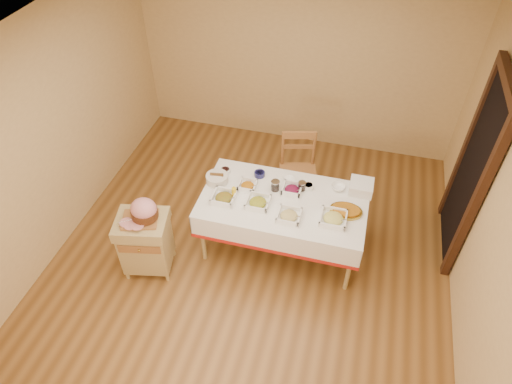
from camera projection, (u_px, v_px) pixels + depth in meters
room_shell at (249, 175)px, 4.47m from camera, size 5.00×5.00×5.00m
doorway at (473, 170)px, 4.81m from camera, size 0.09×1.10×2.20m
dining_table at (283, 210)px, 5.10m from camera, size 1.82×1.02×0.76m
butcher_cart at (146, 241)px, 4.98m from camera, size 0.62×0.55×0.77m
dining_chair at (298, 171)px, 5.72m from camera, size 0.55×0.53×1.01m
ham_on_board at (143, 211)px, 4.70m from camera, size 0.39×0.37×0.26m
serving_dish_a at (224, 197)px, 4.97m from camera, size 0.25×0.25×0.11m
serving_dish_b at (258, 202)px, 4.92m from camera, size 0.25×0.25×0.10m
serving_dish_c at (289, 216)px, 4.77m from camera, size 0.24×0.24×0.10m
serving_dish_d at (333, 218)px, 4.74m from camera, size 0.27×0.27×0.10m
serving_dish_e at (248, 185)px, 5.12m from camera, size 0.20×0.19×0.09m
serving_dish_f at (292, 189)px, 5.07m from camera, size 0.22×0.21×0.10m
small_bowl_left at (225, 171)px, 5.30m from camera, size 0.12×0.12×0.06m
small_bowl_mid at (260, 174)px, 5.27m from camera, size 0.12×0.12×0.05m
small_bowl_right at (309, 186)px, 5.10m from camera, size 0.11×0.11×0.06m
bowl_white_imported at (289, 180)px, 5.20m from camera, size 0.19×0.19×0.04m
bowl_small_imported at (338, 187)px, 5.10m from camera, size 0.16×0.16×0.05m
preserve_jar_left at (275, 186)px, 5.07m from camera, size 0.10×0.10×0.13m
preserve_jar_right at (302, 186)px, 5.08m from camera, size 0.09×0.09×0.11m
mustard_bottle at (234, 192)px, 4.98m from camera, size 0.05×0.05×0.16m
bread_basket at (217, 178)px, 5.18m from camera, size 0.25×0.25×0.11m
plate_stack at (361, 187)px, 5.05m from camera, size 0.26×0.26×0.12m
brass_platter at (346, 211)px, 4.84m from camera, size 0.35×0.25×0.05m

